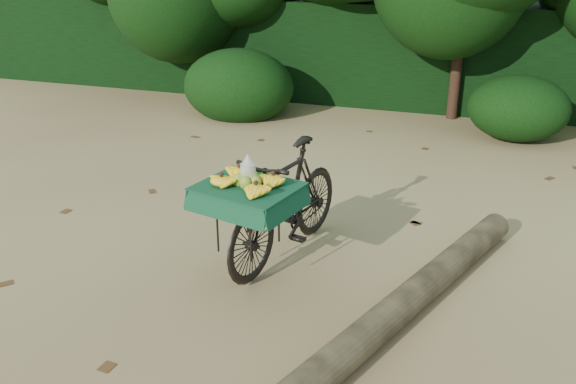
% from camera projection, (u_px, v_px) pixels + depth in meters
% --- Properties ---
extents(ground, '(80.00, 80.00, 0.00)m').
position_uv_depth(ground, '(353.00, 254.00, 5.90)').
color(ground, tan).
rests_on(ground, ground).
extents(vendor_bicycle, '(1.07, 1.95, 1.12)m').
position_uv_depth(vendor_bicycle, '(285.00, 202.00, 5.64)').
color(vendor_bicycle, black).
rests_on(vendor_bicycle, ground).
extents(fallen_log, '(1.55, 3.48, 0.26)m').
position_uv_depth(fallen_log, '(407.00, 301.00, 4.90)').
color(fallen_log, brown).
rests_on(fallen_log, ground).
extents(hedge_backdrop, '(26.00, 1.80, 1.80)m').
position_uv_depth(hedge_backdrop, '(433.00, 53.00, 11.07)').
color(hedge_backdrop, black).
rests_on(hedge_backdrop, ground).
extents(bush_clumps, '(8.80, 1.70, 0.90)m').
position_uv_depth(bush_clumps, '(449.00, 106.00, 9.35)').
color(bush_clumps, black).
rests_on(bush_clumps, ground).
extents(leaf_litter, '(7.00, 7.30, 0.01)m').
position_uv_depth(leaf_litter, '(367.00, 226.00, 6.47)').
color(leaf_litter, '#533116').
rests_on(leaf_litter, ground).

